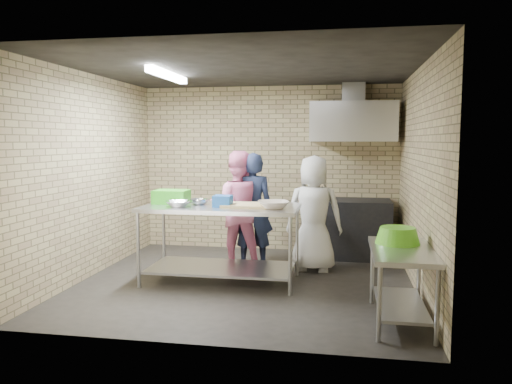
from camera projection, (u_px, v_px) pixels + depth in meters
floor at (246, 282)px, 6.37m from camera, size 4.20×4.20×0.00m
ceiling at (245, 68)px, 6.09m from camera, size 4.20×4.20×0.00m
back_wall at (269, 169)px, 8.19m from camera, size 4.20×0.06×2.70m
front_wall at (201, 195)px, 4.27m from camera, size 4.20×0.06×2.70m
left_wall at (91, 176)px, 6.59m from camera, size 0.06×4.00×2.70m
right_wall at (419, 180)px, 5.87m from camera, size 0.06×4.00×2.70m
prep_table at (221, 244)px, 6.37m from camera, size 1.98×0.99×0.99m
side_counter at (401, 285)px, 4.95m from camera, size 0.60×1.20×0.75m
stove at (351, 229)px, 7.71m from camera, size 1.20×0.70×0.90m
range_hood at (353, 122)px, 7.59m from camera, size 1.30×0.60×0.60m
hood_duct at (353, 93)px, 7.69m from camera, size 0.35×0.30×0.30m
wall_shelf at (372, 134)px, 7.74m from camera, size 0.80×0.20×0.04m
fluorescent_fixture at (168, 75)px, 6.27m from camera, size 0.10×1.25×0.08m
green_crate at (171, 197)px, 6.54m from camera, size 0.44×0.33×0.18m
blue_tub at (223, 201)px, 6.20m from camera, size 0.22×0.22×0.14m
cutting_board at (247, 205)px, 6.23m from camera, size 0.60×0.46×0.03m
mixing_bowl_a at (178, 204)px, 6.20m from camera, size 0.39×0.39×0.08m
mixing_bowl_b at (199, 202)px, 6.41m from camera, size 0.29×0.29×0.07m
ceramic_bowl at (274, 205)px, 6.04m from camera, size 0.48×0.48×0.09m
green_basin at (398, 235)px, 5.15m from camera, size 0.46×0.46×0.17m
bottle_red at (356, 127)px, 7.77m from camera, size 0.07×0.07×0.18m
bottle_green at (382, 128)px, 7.71m from camera, size 0.06×0.06×0.15m
man_navy at (252, 210)px, 7.14m from camera, size 0.66×0.50×1.64m
woman_pink at (237, 209)px, 7.12m from camera, size 0.87×0.72×1.67m
woman_white at (314, 213)px, 6.87m from camera, size 0.79×0.52×1.61m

